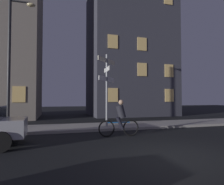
{
  "coord_description": "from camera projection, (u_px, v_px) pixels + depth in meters",
  "views": [
    {
      "loc": [
        -3.32,
        -4.7,
        1.64
      ],
      "look_at": [
        -0.24,
        5.98,
        2.02
      ],
      "focal_mm": 30.96,
      "sensor_mm": 36.0,
      "label": 1
    }
  ],
  "objects": [
    {
      "name": "signpost",
      "position": [
        107.0,
        83.0,
        10.81
      ],
      "size": [
        1.29,
        1.29,
        4.02
      ],
      "color": "gray",
      "rests_on": "sidewalk_kerb"
    },
    {
      "name": "ground_plane",
      "position": [
        180.0,
        158.0,
        5.38
      ],
      "size": [
        80.0,
        80.0,
        0.0
      ],
      "primitive_type": "plane",
      "color": "black"
    },
    {
      "name": "cyclist",
      "position": [
        120.0,
        119.0,
        8.52
      ],
      "size": [
        1.82,
        0.36,
        1.61
      ],
      "color": "black",
      "rests_on": "ground_plane"
    },
    {
      "name": "street_lamp",
      "position": [
        12.0,
        52.0,
        10.03
      ],
      "size": [
        1.32,
        0.28,
        6.82
      ],
      "color": "#2D2D30",
      "rests_on": "sidewalk_kerb"
    },
    {
      "name": "building_right_block",
      "position": [
        129.0,
        35.0,
        20.73
      ],
      "size": [
        8.32,
        6.46,
        16.98
      ],
      "color": "#383842",
      "rests_on": "ground_plane"
    },
    {
      "name": "sidewalk_kerb",
      "position": [
        115.0,
        126.0,
        11.3
      ],
      "size": [
        40.0,
        2.59,
        0.14
      ],
      "primitive_type": "cube",
      "color": "#9E9991",
      "rests_on": "ground_plane"
    }
  ]
}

